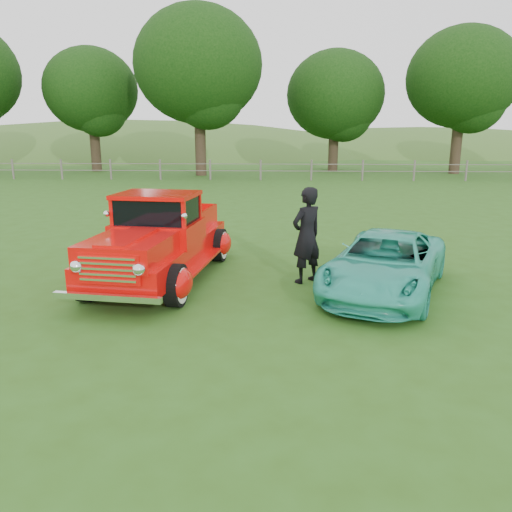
{
  "coord_description": "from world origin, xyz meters",
  "views": [
    {
      "loc": [
        1.0,
        -7.83,
        3.01
      ],
      "look_at": [
        0.61,
        1.2,
        0.69
      ],
      "focal_mm": 35.0,
      "sensor_mm": 36.0,
      "label": 1
    }
  ],
  "objects_px": {
    "tree_mid_west": "(91,90)",
    "man": "(307,235)",
    "teal_sedan": "(385,264)",
    "tree_near_west": "(198,65)",
    "tree_mid_east": "(463,78)",
    "tree_near_east": "(335,95)",
    "red_pickup": "(160,241)"
  },
  "relations": [
    {
      "from": "tree_mid_east",
      "to": "teal_sedan",
      "type": "distance_m",
      "value": 28.19
    },
    {
      "from": "teal_sedan",
      "to": "tree_near_west",
      "type": "bearing_deg",
      "value": 129.1
    },
    {
      "from": "tree_mid_west",
      "to": "man",
      "type": "relative_size",
      "value": 4.42
    },
    {
      "from": "tree_near_west",
      "to": "man",
      "type": "bearing_deg",
      "value": -76.45
    },
    {
      "from": "tree_near_west",
      "to": "teal_sedan",
      "type": "relative_size",
      "value": 2.6
    },
    {
      "from": "teal_sedan",
      "to": "man",
      "type": "distance_m",
      "value": 1.61
    },
    {
      "from": "red_pickup",
      "to": "man",
      "type": "xyz_separation_m",
      "value": [
        2.95,
        -0.09,
        0.16
      ]
    },
    {
      "from": "teal_sedan",
      "to": "tree_mid_west",
      "type": "bearing_deg",
      "value": 141.94
    },
    {
      "from": "tree_mid_west",
      "to": "teal_sedan",
      "type": "bearing_deg",
      "value": -60.68
    },
    {
      "from": "tree_near_west",
      "to": "tree_near_east",
      "type": "height_order",
      "value": "tree_near_west"
    },
    {
      "from": "tree_near_east",
      "to": "teal_sedan",
      "type": "height_order",
      "value": "tree_near_east"
    },
    {
      "from": "tree_near_west",
      "to": "tree_mid_east",
      "type": "distance_m",
      "value": 17.13
    },
    {
      "from": "man",
      "to": "red_pickup",
      "type": "bearing_deg",
      "value": -40.93
    },
    {
      "from": "tree_mid_east",
      "to": "red_pickup",
      "type": "distance_m",
      "value": 29.4
    },
    {
      "from": "tree_near_east",
      "to": "teal_sedan",
      "type": "relative_size",
      "value": 2.08
    },
    {
      "from": "tree_near_east",
      "to": "man",
      "type": "height_order",
      "value": "tree_near_east"
    },
    {
      "from": "tree_near_west",
      "to": "tree_near_east",
      "type": "distance_m",
      "value": 9.97
    },
    {
      "from": "tree_mid_east",
      "to": "red_pickup",
      "type": "xyz_separation_m",
      "value": [
        -14.36,
        -25.08,
        -5.38
      ]
    },
    {
      "from": "red_pickup",
      "to": "man",
      "type": "distance_m",
      "value": 2.95
    },
    {
      "from": "tree_mid_east",
      "to": "tree_mid_west",
      "type": "bearing_deg",
      "value": 177.71
    },
    {
      "from": "tree_near_east",
      "to": "man",
      "type": "distance_m",
      "value": 27.72
    },
    {
      "from": "red_pickup",
      "to": "man",
      "type": "height_order",
      "value": "man"
    },
    {
      "from": "tree_mid_west",
      "to": "teal_sedan",
      "type": "xyz_separation_m",
      "value": [
        15.03,
        -26.76,
        -4.99
      ]
    },
    {
      "from": "tree_mid_east",
      "to": "teal_sedan",
      "type": "relative_size",
      "value": 2.36
    },
    {
      "from": "tree_mid_west",
      "to": "man",
      "type": "xyz_separation_m",
      "value": [
        13.59,
        -26.18,
        -4.59
      ]
    },
    {
      "from": "tree_mid_west",
      "to": "teal_sedan",
      "type": "relative_size",
      "value": 2.11
    },
    {
      "from": "red_pickup",
      "to": "teal_sedan",
      "type": "height_order",
      "value": "red_pickup"
    },
    {
      "from": "tree_near_west",
      "to": "tree_mid_east",
      "type": "relative_size",
      "value": 1.1
    },
    {
      "from": "tree_mid_west",
      "to": "teal_sedan",
      "type": "height_order",
      "value": "tree_mid_west"
    },
    {
      "from": "tree_mid_west",
      "to": "red_pickup",
      "type": "xyz_separation_m",
      "value": [
        10.64,
        -26.08,
        -4.75
      ]
    },
    {
      "from": "tree_near_west",
      "to": "teal_sedan",
      "type": "xyz_separation_m",
      "value": [
        7.03,
        -23.76,
        -6.24
      ]
    },
    {
      "from": "tree_mid_west",
      "to": "tree_near_west",
      "type": "relative_size",
      "value": 0.81
    }
  ]
}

